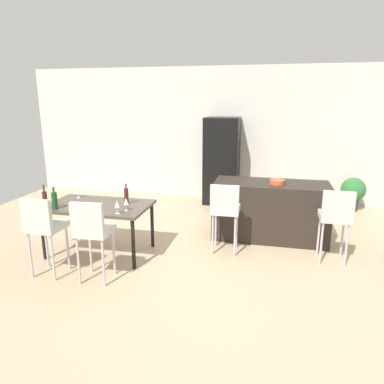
% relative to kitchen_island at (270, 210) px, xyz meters
% --- Properties ---
extents(ground_plane, '(10.00, 10.00, 0.00)m').
position_rel_kitchen_island_xyz_m(ground_plane, '(-0.66, -0.69, -0.46)').
color(ground_plane, tan).
extents(back_wall, '(10.00, 0.12, 2.90)m').
position_rel_kitchen_island_xyz_m(back_wall, '(-0.66, 2.32, 0.99)').
color(back_wall, beige).
rests_on(back_wall, ground_plane).
extents(kitchen_island, '(1.80, 0.76, 0.92)m').
position_rel_kitchen_island_xyz_m(kitchen_island, '(0.00, 0.00, 0.00)').
color(kitchen_island, black).
rests_on(kitchen_island, ground_plane).
extents(bar_chair_left, '(0.41, 0.41, 1.05)m').
position_rel_kitchen_island_xyz_m(bar_chair_left, '(-0.63, -0.76, 0.24)').
color(bar_chair_left, beige).
rests_on(bar_chair_left, ground_plane).
extents(bar_chair_middle, '(0.40, 0.40, 1.05)m').
position_rel_kitchen_island_xyz_m(bar_chair_middle, '(0.86, -0.76, 0.24)').
color(bar_chair_middle, beige).
rests_on(bar_chair_middle, ground_plane).
extents(dining_table, '(1.47, 0.88, 0.74)m').
position_rel_kitchen_island_xyz_m(dining_table, '(-2.41, -1.16, 0.22)').
color(dining_table, '#4C4238').
rests_on(dining_table, ground_plane).
extents(dining_chair_near, '(0.41, 0.41, 1.05)m').
position_rel_kitchen_island_xyz_m(dining_chair_near, '(-2.74, -1.96, 0.24)').
color(dining_chair_near, beige).
rests_on(dining_chair_near, ground_plane).
extents(dining_chair_far, '(0.42, 0.42, 1.05)m').
position_rel_kitchen_island_xyz_m(dining_chair_far, '(-2.08, -1.96, 0.24)').
color(dining_chair_far, beige).
rests_on(dining_chair_far, ground_plane).
extents(wine_bottle_far, '(0.08, 0.08, 0.31)m').
position_rel_kitchen_island_xyz_m(wine_bottle_far, '(-2.89, -1.48, 0.40)').
color(wine_bottle_far, '#194723').
rests_on(wine_bottle_far, dining_table).
extents(wine_bottle_near, '(0.06, 0.06, 0.34)m').
position_rel_kitchen_island_xyz_m(wine_bottle_near, '(-3.01, -1.52, 0.41)').
color(wine_bottle_near, '#471E19').
rests_on(wine_bottle_near, dining_table).
extents(wine_bottle_right, '(0.06, 0.06, 0.30)m').
position_rel_kitchen_island_xyz_m(wine_bottle_right, '(-2.02, -1.04, 0.40)').
color(wine_bottle_right, '#471E19').
rests_on(wine_bottle_right, dining_table).
extents(wine_glass_left, '(0.07, 0.07, 0.17)m').
position_rel_kitchen_island_xyz_m(wine_glass_left, '(-2.87, -0.90, 0.40)').
color(wine_glass_left, silver).
rests_on(wine_glass_left, dining_table).
extents(wine_glass_middle, '(0.07, 0.07, 0.17)m').
position_rel_kitchen_island_xyz_m(wine_glass_middle, '(-1.97, -1.48, 0.40)').
color(wine_glass_middle, silver).
rests_on(wine_glass_middle, dining_table).
extents(wine_glass_end, '(0.07, 0.07, 0.17)m').
position_rel_kitchen_island_xyz_m(wine_glass_end, '(-1.90, -1.33, 0.40)').
color(wine_glass_end, silver).
rests_on(wine_glass_end, dining_table).
extents(refrigerator, '(0.72, 0.68, 1.84)m').
position_rel_kitchen_island_xyz_m(refrigerator, '(-1.06, 1.88, 0.46)').
color(refrigerator, black).
rests_on(refrigerator, ground_plane).
extents(fruit_bowl, '(0.23, 0.23, 0.07)m').
position_rel_kitchen_island_xyz_m(fruit_bowl, '(0.08, -0.08, 0.50)').
color(fruit_bowl, '#C6512D').
rests_on(fruit_bowl, kitchen_island).
extents(potted_plant, '(0.48, 0.48, 0.68)m').
position_rel_kitchen_island_xyz_m(potted_plant, '(1.63, 1.87, -0.06)').
color(potted_plant, '#38383D').
rests_on(potted_plant, ground_plane).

